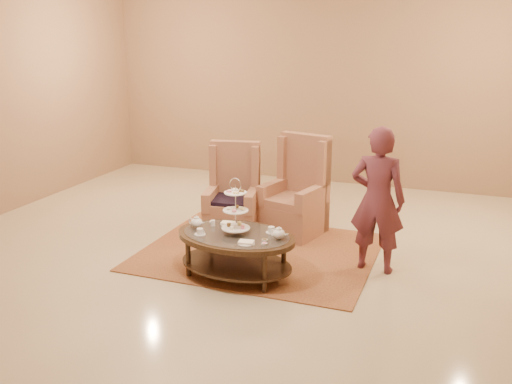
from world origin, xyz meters
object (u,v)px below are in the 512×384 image
at_px(armchair_left, 233,204).
at_px(person, 378,200).
at_px(armchair_right, 297,201).
at_px(tea_table, 236,242).

xyz_separation_m(armchair_left, person, (1.92, -0.55, 0.41)).
bearing_deg(armchair_right, armchair_left, -141.74).
distance_m(tea_table, person, 1.60).
bearing_deg(armchair_right, tea_table, -83.11).
height_order(tea_table, armchair_right, armchair_right).
relative_size(tea_table, person, 0.87).
bearing_deg(person, armchair_left, -14.29).
height_order(armchair_right, person, person).
bearing_deg(armchair_left, tea_table, -77.79).
height_order(tea_table, person, person).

